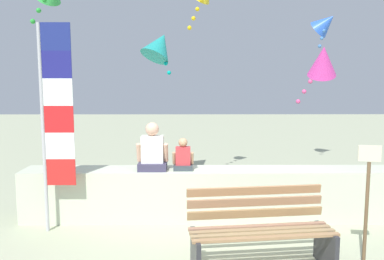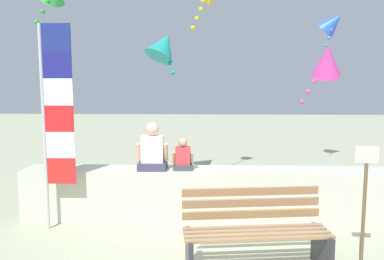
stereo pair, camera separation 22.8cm
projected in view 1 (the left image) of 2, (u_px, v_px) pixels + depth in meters
ground_plane at (220, 244)px, 5.09m from camera, size 40.00×40.00×0.00m
seawall_ledge at (216, 194)px, 6.01m from camera, size 5.87×0.57×0.78m
park_bench at (260, 232)px, 4.43m from camera, size 1.68×0.79×0.88m
person_adult at (152, 151)px, 5.87m from camera, size 0.47×0.35×0.72m
person_child at (183, 157)px, 5.88m from camera, size 0.32×0.23×0.49m
flag_banner at (53, 114)px, 5.35m from camera, size 0.45×0.05×2.89m
kite_magenta at (323, 61)px, 6.92m from camera, size 0.75×0.79×1.12m
kite_teal at (159, 46)px, 7.78m from camera, size 0.99×0.97×0.96m
kite_blue at (326, 23)px, 8.93m from camera, size 0.82×0.79×0.91m
sign_post at (367, 197)px, 4.38m from camera, size 0.24×0.06×1.41m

